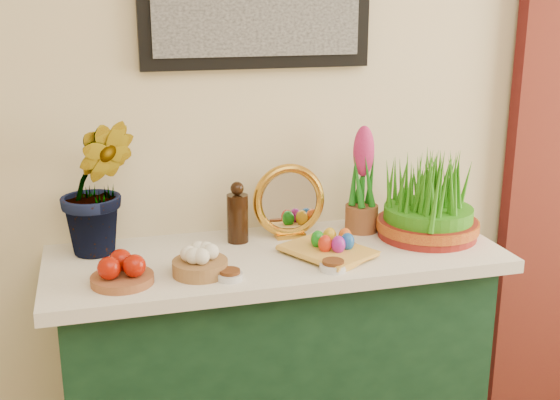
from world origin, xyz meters
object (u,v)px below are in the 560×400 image
object	(u,v)px
book	(306,258)
sideboard	(276,383)
wheatgrass_sabzeh	(429,202)
hyacinth_green	(96,165)
mirror	(289,202)

from	to	relation	value
book	sideboard	bearing A→B (deg)	85.85
book	wheatgrass_sabzeh	world-z (taller)	wheatgrass_sabzeh
hyacinth_green	mirror	distance (m)	0.62
sideboard	book	xyz separation A→B (m)	(0.06, -0.13, 0.48)
hyacinth_green	book	bearing A→B (deg)	-22.31
sideboard	wheatgrass_sabzeh	size ratio (longest dim) A/B	3.90
hyacinth_green	wheatgrass_sabzeh	size ratio (longest dim) A/B	1.66
hyacinth_green	book	distance (m)	0.68
hyacinth_green	book	xyz separation A→B (m)	(0.58, -0.26, -0.26)
hyacinth_green	mirror	xyz separation A→B (m)	(0.60, -0.00, -0.16)
hyacinth_green	mirror	size ratio (longest dim) A/B	2.27
hyacinth_green	mirror	bearing A→B (deg)	1.52
mirror	wheatgrass_sabzeh	bearing A→B (deg)	-15.88
mirror	wheatgrass_sabzeh	distance (m)	0.46
hyacinth_green	wheatgrass_sabzeh	world-z (taller)	hyacinth_green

